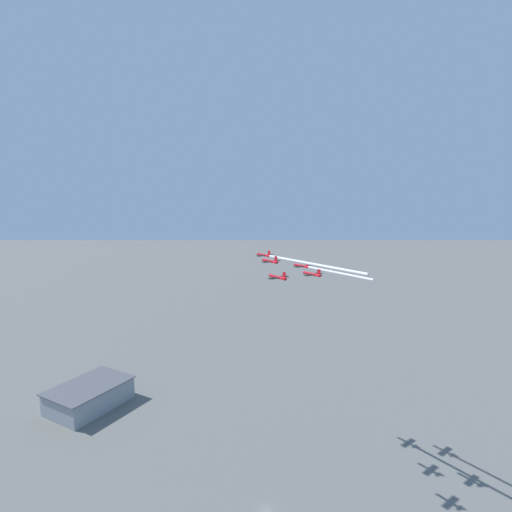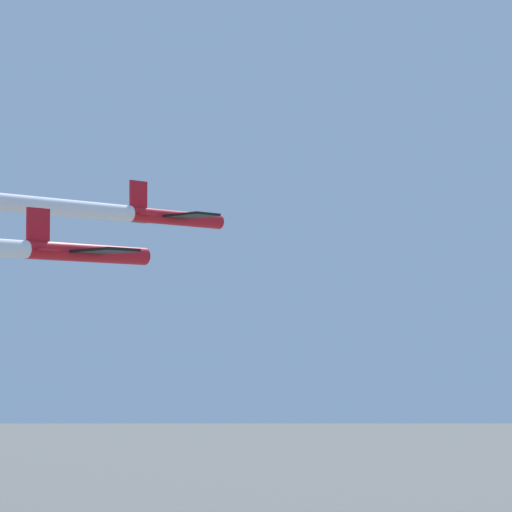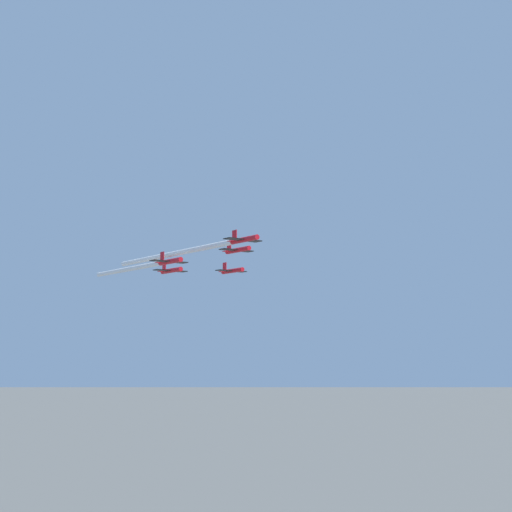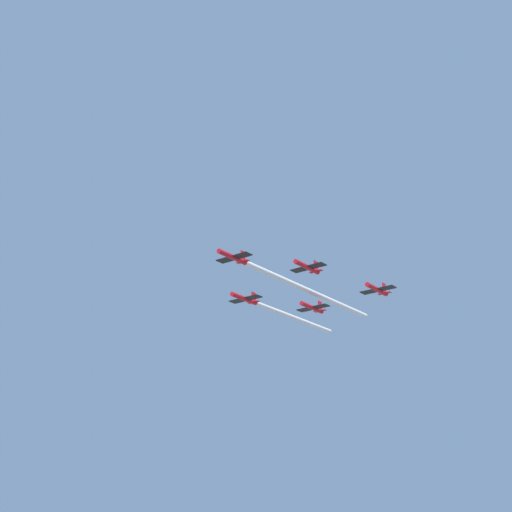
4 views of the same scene
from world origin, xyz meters
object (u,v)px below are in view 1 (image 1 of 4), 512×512
jet_1 (271,261)px  jet_3 (278,277)px  jet_0 (264,255)px  hangar (89,396)px  jet_4 (313,274)px  jet_2 (302,266)px

jet_1 → jet_3: (-14.54, -10.80, -3.15)m
jet_1 → jet_0: bearing=59.5°
hangar → jet_4: size_ratio=4.35×
jet_0 → jet_1: jet_1 is taller
jet_3 → jet_4: jet_3 is taller
jet_2 → jet_4: bearing=-120.5°
hangar → jet_2: (35.42, -104.90, 73.28)m
jet_3 → jet_0: bearing=59.5°
jet_2 → jet_4: jet_2 is taller
jet_1 → jet_3: jet_1 is taller
hangar → jet_1: size_ratio=4.35×
jet_1 → jet_3: bearing=-120.5°
jet_0 → jet_2: jet_0 is taller
jet_0 → jet_3: (-29.08, -21.60, -3.04)m
jet_1 → jet_3: 18.39m
jet_2 → jet_4: 18.11m
jet_0 → jet_1: bearing=-120.5°
jet_0 → jet_2: size_ratio=1.00×
jet_4 → hangar: bearing=123.2°
jet_3 → jet_4: (16.92, -7.16, -1.04)m
jet_0 → jet_3: size_ratio=1.00×
hangar → jet_3: (3.96, -108.55, 74.11)m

